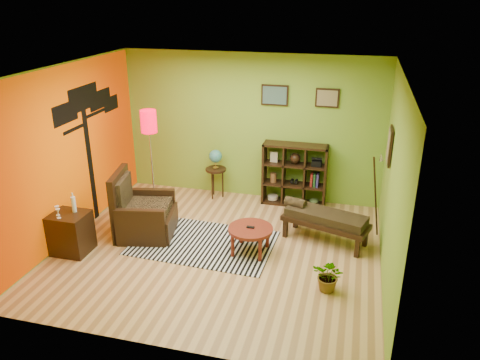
% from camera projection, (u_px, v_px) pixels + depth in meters
% --- Properties ---
extents(ground, '(5.00, 5.00, 0.00)m').
position_uv_depth(ground, '(218.00, 250.00, 7.43)').
color(ground, tan).
rests_on(ground, ground).
extents(room_shell, '(5.04, 4.54, 2.82)m').
position_uv_depth(room_shell, '(210.00, 141.00, 6.78)').
color(room_shell, '#76A22E').
rests_on(room_shell, ground).
extents(zebra_rug, '(2.31, 1.52, 0.01)m').
position_uv_depth(zebra_rug, '(203.00, 243.00, 7.62)').
color(zebra_rug, silver).
rests_on(zebra_rug, ground).
extents(coffee_table, '(0.70, 0.70, 0.45)m').
position_uv_depth(coffee_table, '(250.00, 231.00, 7.23)').
color(coffee_table, maroon).
rests_on(coffee_table, ground).
extents(armchair, '(1.07, 1.07, 1.11)m').
position_uv_depth(armchair, '(142.00, 216.00, 7.80)').
color(armchair, black).
rests_on(armchair, ground).
extents(side_cabinet, '(0.55, 0.50, 0.97)m').
position_uv_depth(side_cabinet, '(71.00, 233.00, 7.27)').
color(side_cabinet, black).
rests_on(side_cabinet, ground).
extents(floor_lamp, '(0.29, 0.29, 1.93)m').
position_uv_depth(floor_lamp, '(149.00, 131.00, 8.12)').
color(floor_lamp, silver).
rests_on(floor_lamp, ground).
extents(globe_table, '(0.40, 0.40, 0.98)m').
position_uv_depth(globe_table, '(216.00, 162.00, 9.06)').
color(globe_table, black).
rests_on(globe_table, ground).
extents(cube_shelf, '(1.20, 0.35, 1.20)m').
position_uv_depth(cube_shelf, '(295.00, 175.00, 8.81)').
color(cube_shelf, black).
rests_on(cube_shelf, ground).
extents(bench, '(1.47, 0.89, 0.64)m').
position_uv_depth(bench, '(323.00, 218.00, 7.55)').
color(bench, black).
rests_on(bench, ground).
extents(potted_plant, '(0.55, 0.58, 0.37)m').
position_uv_depth(potted_plant, '(329.00, 279.00, 6.36)').
color(potted_plant, '#26661E').
rests_on(potted_plant, ground).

